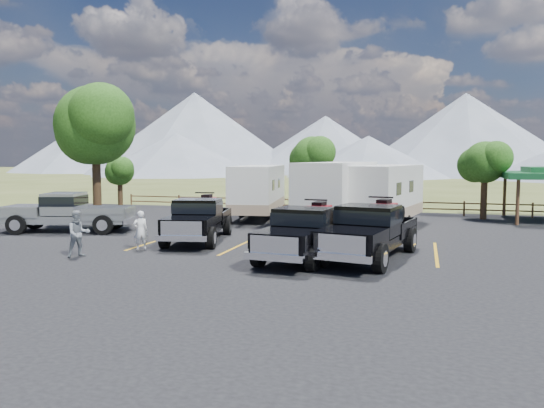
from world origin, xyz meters
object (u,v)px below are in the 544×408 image
(tree_big_nw, at_px, (95,125))
(person_a, at_px, (140,230))
(person_b, at_px, (78,234))
(trailer_left, at_px, (258,191))
(rig_right, at_px, (370,230))
(trailer_center, at_px, (338,194))
(rig_left, at_px, (199,218))
(rig_center, at_px, (306,231))
(pickup_silver, at_px, (68,212))
(trailer_right, at_px, (384,195))

(tree_big_nw, relative_size, person_a, 4.94)
(person_b, bearing_deg, trailer_left, 29.00)
(rig_right, xyz_separation_m, trailer_center, (-2.53, 8.34, 0.75))
(rig_left, distance_m, trailer_center, 8.13)
(rig_center, xyz_separation_m, rig_right, (2.32, 0.54, 0.06))
(tree_big_nw, height_order, pickup_silver, tree_big_nw)
(trailer_center, height_order, trailer_right, trailer_center)
(rig_center, relative_size, person_b, 3.69)
(trailer_right, xyz_separation_m, person_b, (-10.44, -11.58, -0.86))
(rig_left, height_order, person_b, rig_left)
(trailer_center, bearing_deg, person_b, -119.85)
(tree_big_nw, distance_m, rig_right, 18.08)
(trailer_left, distance_m, trailer_center, 6.26)
(rig_right, xyz_separation_m, person_a, (-9.12, -0.66, -0.28))
(rig_center, distance_m, rig_right, 2.39)
(trailer_center, bearing_deg, pickup_silver, -151.14)
(trailer_center, bearing_deg, rig_left, -124.57)
(rig_left, relative_size, trailer_center, 0.65)
(tree_big_nw, distance_m, person_b, 11.90)
(tree_big_nw, relative_size, rig_left, 1.19)
(trailer_right, bearing_deg, rig_center, -91.70)
(rig_left, height_order, trailer_center, trailer_center)
(rig_left, bearing_deg, trailer_right, 29.82)
(rig_right, distance_m, trailer_center, 8.75)
(trailer_center, bearing_deg, trailer_left, 156.34)
(rig_left, xyz_separation_m, person_b, (-2.75, -4.90, -0.14))
(rig_left, distance_m, pickup_silver, 7.54)
(rig_left, bearing_deg, trailer_center, 37.94)
(tree_big_nw, xyz_separation_m, rig_right, (16.17, -6.73, -4.48))
(rig_right, xyz_separation_m, trailer_left, (-7.95, 11.46, 0.62))
(rig_left, relative_size, person_b, 3.74)
(rig_right, relative_size, pickup_silver, 1.01)
(rig_left, height_order, trailer_right, trailer_right)
(trailer_center, distance_m, trailer_right, 2.46)
(rig_left, distance_m, person_b, 5.62)
(trailer_left, bearing_deg, rig_center, -72.92)
(tree_big_nw, xyz_separation_m, rig_center, (13.85, -7.27, -4.54))
(pickup_silver, bearing_deg, trailer_left, 123.04)
(rig_right, bearing_deg, person_b, -154.54)
(rig_right, distance_m, trailer_left, 13.96)
(rig_right, relative_size, person_a, 4.38)
(pickup_silver, bearing_deg, tree_big_nw, 177.11)
(trailer_left, distance_m, trailer_right, 8.22)
(trailer_left, xyz_separation_m, trailer_center, (5.42, -3.13, 0.13))
(trailer_left, relative_size, trailer_right, 0.97)
(rig_right, height_order, person_a, rig_right)
(trailer_left, bearing_deg, tree_big_nw, -158.11)
(tree_big_nw, distance_m, pickup_silver, 5.92)
(rig_right, height_order, trailer_center, trailer_center)
(person_a, bearing_deg, trailer_center, -166.77)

